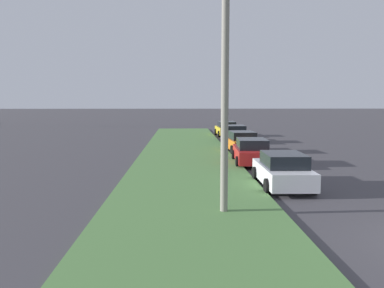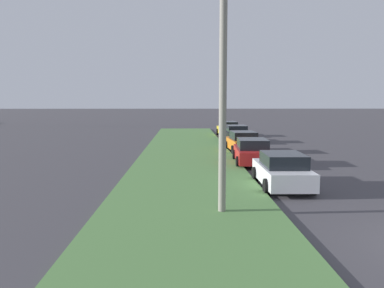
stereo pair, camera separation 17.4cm
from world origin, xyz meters
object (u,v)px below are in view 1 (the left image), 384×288
parked_car_white (283,171)px  parked_car_black (235,134)px  parked_car_yellow (226,129)px  streetlight (236,77)px  parked_car_red (252,152)px  parked_car_orange (242,142)px

parked_car_white → parked_car_black: same height
parked_car_yellow → parked_car_black: bearing=178.8°
parked_car_yellow → streetlight: 28.11m
parked_car_yellow → parked_car_red: bearing=176.1°
parked_car_orange → streetlight: (-15.26, 2.54, 3.67)m
parked_car_white → parked_car_yellow: 23.76m
parked_car_yellow → parked_car_orange: bearing=176.4°
parked_car_black → streetlight: 22.40m
parked_car_red → parked_car_white: bearing=-174.8°
parked_car_red → streetlight: (-10.02, 2.31, 3.67)m
parked_car_white → parked_car_orange: (11.30, 0.01, 0.00)m
parked_car_white → parked_car_black: size_ratio=1.00×
streetlight → parked_car_orange: bearing=-9.4°
parked_car_orange → parked_car_black: 6.66m
parked_car_white → parked_car_red: size_ratio=0.98×
parked_car_orange → parked_car_black: size_ratio=1.02×
parked_car_orange → streetlight: streetlight is taller
parked_car_orange → parked_car_black: (6.65, -0.42, 0.00)m
parked_car_red → parked_car_orange: (5.23, -0.23, 0.00)m
parked_car_yellow → streetlight: (-27.72, 2.87, 3.67)m
parked_car_white → parked_car_yellow: bearing=-0.2°
parked_car_red → parked_car_yellow: size_ratio=1.01×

